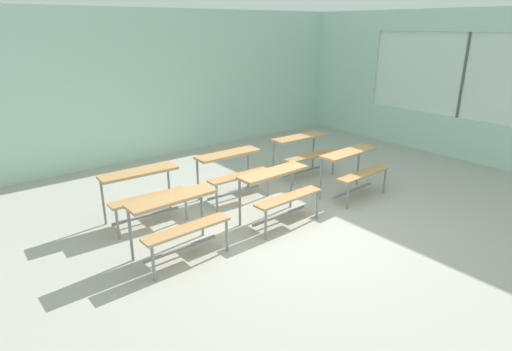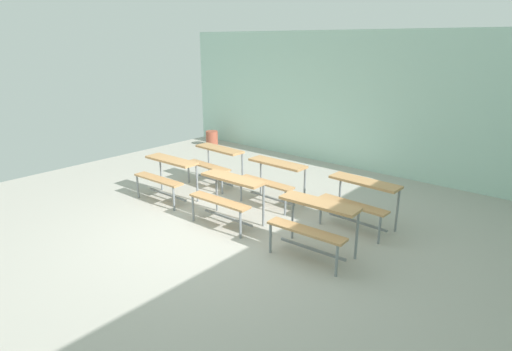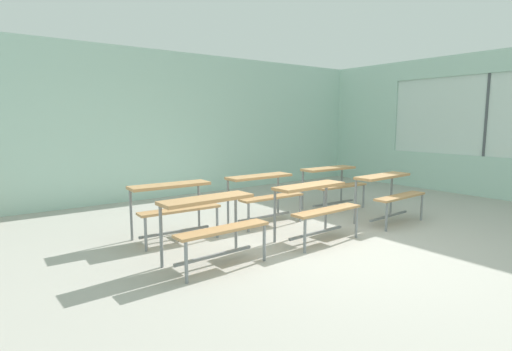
# 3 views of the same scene
# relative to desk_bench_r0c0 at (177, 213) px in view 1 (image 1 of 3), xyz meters

# --- Properties ---
(ground) EXTENTS (10.00, 9.00, 0.05)m
(ground) POSITION_rel_desk_bench_r0c0_xyz_m (1.60, -0.44, -0.59)
(ground) COLOR #ADA89E
(wall_back) EXTENTS (10.00, 0.12, 3.00)m
(wall_back) POSITION_rel_desk_bench_r0c0_xyz_m (1.60, 4.06, 0.94)
(wall_back) COLOR silver
(wall_back) RESTS_ON ground
(wall_right) EXTENTS (0.12, 9.00, 3.00)m
(wall_right) POSITION_rel_desk_bench_r0c0_xyz_m (6.60, -0.58, 0.88)
(wall_right) COLOR silver
(wall_right) RESTS_ON ground
(desk_bench_r0c0) EXTENTS (1.12, 0.63, 0.74)m
(desk_bench_r0c0) POSITION_rel_desk_bench_r0c0_xyz_m (0.00, 0.00, 0.00)
(desk_bench_r0c0) COLOR tan
(desk_bench_r0c0) RESTS_ON ground
(desk_bench_r0c1) EXTENTS (1.12, 0.63, 0.74)m
(desk_bench_r0c1) POSITION_rel_desk_bench_r0c0_xyz_m (1.57, -0.04, 0.00)
(desk_bench_r0c1) COLOR tan
(desk_bench_r0c1) RESTS_ON ground
(desk_bench_r0c2) EXTENTS (1.13, 0.64, 0.74)m
(desk_bench_r0c2) POSITION_rel_desk_bench_r0c0_xyz_m (3.17, -0.05, 0.00)
(desk_bench_r0c2) COLOR tan
(desk_bench_r0c2) RESTS_ON ground
(desk_bench_r1c0) EXTENTS (1.12, 0.63, 0.74)m
(desk_bench_r1c0) POSITION_rel_desk_bench_r0c0_xyz_m (0.07, 1.14, 0.00)
(desk_bench_r1c0) COLOR tan
(desk_bench_r1c0) RESTS_ON ground
(desk_bench_r1c1) EXTENTS (1.11, 0.60, 0.74)m
(desk_bench_r1c1) POSITION_rel_desk_bench_r0c0_xyz_m (1.57, 1.09, 0.00)
(desk_bench_r1c1) COLOR tan
(desk_bench_r1c1) RESTS_ON ground
(desk_bench_r1c2) EXTENTS (1.12, 0.63, 0.74)m
(desk_bench_r1c2) POSITION_rel_desk_bench_r0c0_xyz_m (3.21, 1.15, 0.00)
(desk_bench_r1c2) COLOR tan
(desk_bench_r1c2) RESTS_ON ground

